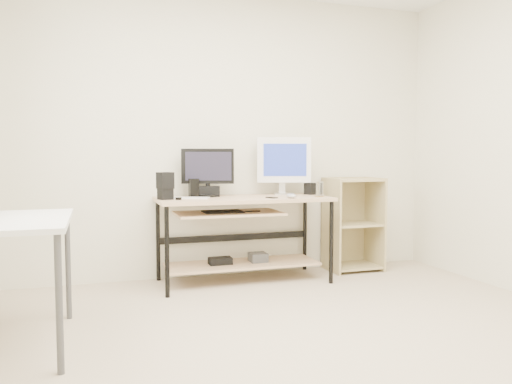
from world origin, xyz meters
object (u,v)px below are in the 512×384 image
object	(u,v)px
audio_controller	(194,188)
shelf_unit	(351,223)
black_monitor	(208,169)
white_imac	(284,162)
side_table	(14,233)
desk	(241,221)

from	to	relation	value
audio_controller	shelf_unit	bearing A→B (deg)	-9.86
shelf_unit	audio_controller	xyz separation A→B (m)	(-1.56, -0.03, 0.38)
black_monitor	white_imac	world-z (taller)	white_imac
shelf_unit	black_monitor	world-z (taller)	black_monitor
side_table	audio_controller	world-z (taller)	audio_controller
shelf_unit	white_imac	bearing A→B (deg)	179.75
side_table	white_imac	world-z (taller)	white_imac
black_monitor	audio_controller	distance (m)	0.21
white_imac	desk	bearing A→B (deg)	-144.91
black_monitor	white_imac	bearing A→B (deg)	19.74
black_monitor	white_imac	distance (m)	0.73
side_table	white_imac	size ratio (longest dim) A/B	1.87
shelf_unit	white_imac	size ratio (longest dim) A/B	1.68
side_table	white_imac	xyz separation A→B (m)	(2.12, 1.22, 0.39)
shelf_unit	audio_controller	bearing A→B (deg)	-179.08
white_imac	audio_controller	world-z (taller)	white_imac
side_table	white_imac	distance (m)	2.48
black_monitor	audio_controller	bearing A→B (deg)	-153.21
side_table	shelf_unit	distance (m)	3.09
black_monitor	side_table	bearing A→B (deg)	-120.10
side_table	shelf_unit	world-z (taller)	shelf_unit
desk	white_imac	world-z (taller)	white_imac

